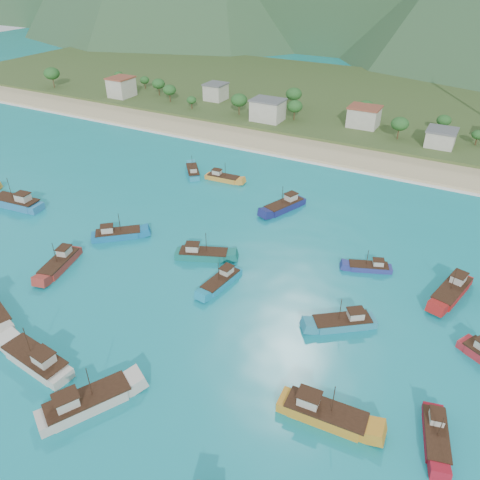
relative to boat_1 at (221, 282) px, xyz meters
The scene contains 21 objects.
ground 7.07m from the boat_1, 91.83° to the right, with size 600.00×600.00×0.00m, color #0D8493.
beach 71.96m from the boat_1, 90.18° to the left, with size 400.00×18.00×1.20m, color beige.
land 132.96m from the boat_1, 90.10° to the left, with size 400.00×110.00×2.40m, color #385123.
surf_line 62.46m from the boat_1, 90.21° to the left, with size 400.00×2.50×0.08m, color white.
village 94.54m from the boat_1, 85.31° to the left, with size 219.74×23.41×7.10m.
vegetation 96.11m from the boat_1, 93.63° to the left, with size 273.66×26.14×8.71m.
boat_1 is the anchor object (origin of this frame).
boat_2 23.16m from the boat_1, ahead, with size 10.19×8.64×6.14m.
boat_3 28.60m from the boat_1, 37.40° to the left, with size 8.57×5.26×4.88m.
boat_4 32.41m from the boat_1, 92.66° to the left, with size 7.15×11.69×6.65m.
boat_6 27.99m from the boat_1, behind, with size 9.93×9.09×6.16m.
boat_10 32.31m from the boat_1, 35.38° to the right, with size 12.01×4.15×6.99m.
boat_11 58.22m from the boat_1, behind, with size 13.47×5.17×7.77m.
boat_12 32.13m from the boat_1, 93.89° to the right, with size 9.28×12.57×7.31m.
boat_13 42.44m from the boat_1, 20.59° to the right, with size 4.74×9.53×5.41m.
boat_14 50.39m from the boat_1, 128.97° to the left, with size 8.18×9.14×5.61m.
boat_16 45.49m from the boat_1, 119.57° to the left, with size 9.58×3.39×5.56m.
boat_18 31.81m from the boat_1, 161.85° to the right, with size 5.65×11.21×6.36m.
boat_23 9.53m from the boat_1, 142.97° to the left, with size 10.97×6.94×6.25m.
boat_26 33.01m from the boat_1, 115.20° to the right, with size 12.67×4.93×7.30m.
boat_28 41.08m from the boat_1, 23.70° to the left, with size 6.20×12.01×6.81m.
Camera 1 is at (35.67, -51.81, 52.39)m, focal length 35.00 mm.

